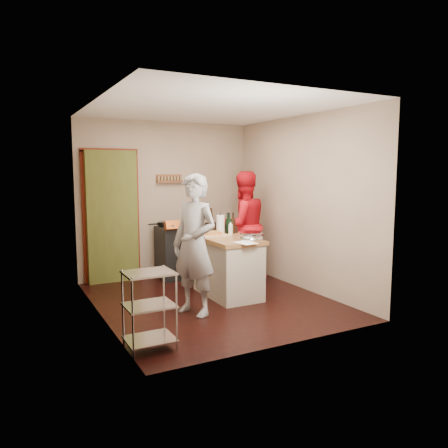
% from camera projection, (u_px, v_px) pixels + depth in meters
% --- Properties ---
extents(floor, '(3.50, 3.50, 0.00)m').
position_uv_depth(floor, '(212.00, 300.00, 6.04)').
color(floor, black).
rests_on(floor, ground).
extents(back_wall, '(3.00, 0.44, 2.60)m').
position_uv_depth(back_wall, '(129.00, 210.00, 7.18)').
color(back_wall, tan).
rests_on(back_wall, ground).
extents(left_wall, '(0.04, 3.50, 2.60)m').
position_uv_depth(left_wall, '(99.00, 211.00, 5.20)').
color(left_wall, tan).
rests_on(left_wall, ground).
extents(right_wall, '(0.04, 3.50, 2.60)m').
position_uv_depth(right_wall, '(301.00, 203.00, 6.58)').
color(right_wall, tan).
rests_on(right_wall, ground).
extents(ceiling, '(3.00, 3.50, 0.02)m').
position_uv_depth(ceiling, '(211.00, 107.00, 5.73)').
color(ceiling, white).
rests_on(ceiling, back_wall).
extents(stove, '(0.60, 0.63, 1.00)m').
position_uv_depth(stove, '(177.00, 251.00, 7.26)').
color(stove, black).
rests_on(stove, ground).
extents(wire_shelving, '(0.48, 0.40, 0.80)m').
position_uv_depth(wire_shelving, '(149.00, 306.00, 4.35)').
color(wire_shelving, silver).
rests_on(wire_shelving, ground).
extents(island, '(0.67, 1.23, 1.15)m').
position_uv_depth(island, '(228.00, 265.00, 6.22)').
color(island, '#B4AC99').
rests_on(island, ground).
extents(person_stripe, '(0.65, 0.76, 1.75)m').
position_uv_depth(person_stripe, '(194.00, 245.00, 5.38)').
color(person_stripe, '#AEAEB3').
rests_on(person_stripe, ground).
extents(person_red, '(0.87, 0.69, 1.77)m').
position_uv_depth(person_red, '(243.00, 226.00, 7.16)').
color(person_red, red).
rests_on(person_red, ground).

